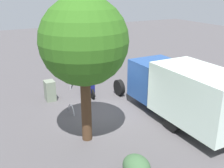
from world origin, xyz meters
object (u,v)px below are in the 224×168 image
object	(u,v)px
utility_cabinet	(50,91)
bike_rack_hoop	(72,113)
motorcycle	(89,86)
stop_sign	(69,54)
box_truck_near	(182,89)
street_tree	(84,42)

from	to	relation	value
utility_cabinet	bike_rack_hoop	size ratio (longest dim) A/B	1.29
motorcycle	stop_sign	distance (m)	2.20
box_truck_near	bike_rack_hoop	bearing A→B (deg)	53.48
motorcycle	street_tree	world-z (taller)	street_tree
box_truck_near	stop_sign	size ratio (longest dim) A/B	2.31
motorcycle	bike_rack_hoop	distance (m)	2.42
stop_sign	bike_rack_hoop	bearing A→B (deg)	161.33
stop_sign	utility_cabinet	xyz separation A→B (m)	(-1.02, 1.49, -1.60)
stop_sign	utility_cabinet	bearing A→B (deg)	124.37
utility_cabinet	box_truck_near	bearing A→B (deg)	-137.38
box_truck_near	street_tree	distance (m)	5.04
street_tree	utility_cabinet	bearing A→B (deg)	2.78
motorcycle	utility_cabinet	size ratio (longest dim) A/B	1.65
motorcycle	bike_rack_hoop	xyz separation A→B (m)	(-1.68, 1.66, -0.52)
stop_sign	utility_cabinet	size ratio (longest dim) A/B	2.93
street_tree	bike_rack_hoop	world-z (taller)	street_tree
box_truck_near	stop_sign	distance (m)	6.83
box_truck_near	utility_cabinet	xyz separation A→B (m)	(5.02, 4.62, -0.97)
utility_cabinet	bike_rack_hoop	xyz separation A→B (m)	(-1.99, -0.47, -0.55)
utility_cabinet	bike_rack_hoop	bearing A→B (deg)	-166.60
street_tree	utility_cabinet	size ratio (longest dim) A/B	5.10
box_truck_near	street_tree	world-z (taller)	street_tree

